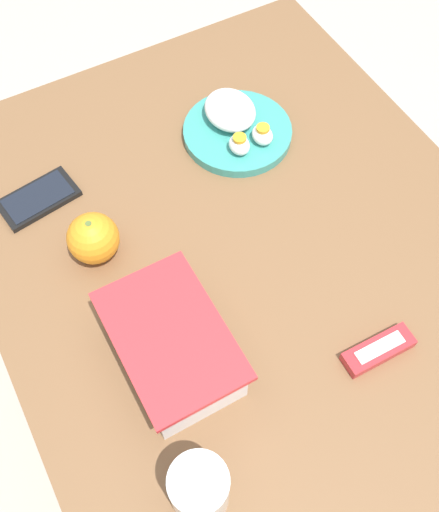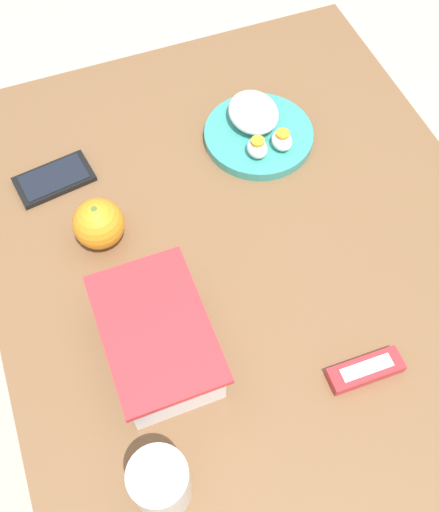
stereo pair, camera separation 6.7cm
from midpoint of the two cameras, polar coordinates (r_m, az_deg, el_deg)
name	(u,v)px [view 2 (the right image)]	position (r m, az deg, el deg)	size (l,w,h in m)	color
ground_plane	(240,399)	(1.65, 3.12, -13.48)	(10.00, 10.00, 0.00)	#B2A899
table	(250,288)	(1.07, 4.71, -3.13)	(1.05, 0.83, 0.74)	brown
food_container	(158,340)	(0.86, -3.64, -8.13)	(0.22, 0.15, 0.08)	white
orange_fruit	(99,224)	(0.96, -9.50, 2.93)	(0.08, 0.08, 0.08)	orange
rice_plate	(258,128)	(1.11, 5.43, 11.93)	(0.20, 0.20, 0.06)	teal
candy_bar	(365,370)	(0.91, 15.84, -10.55)	(0.04, 0.11, 0.02)	#B7282D
cell_phone	(54,179)	(1.08, -13.76, 7.04)	(0.09, 0.14, 0.01)	black
drinking_glass	(161,483)	(0.79, -3.06, -20.97)	(0.08, 0.08, 0.10)	silver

